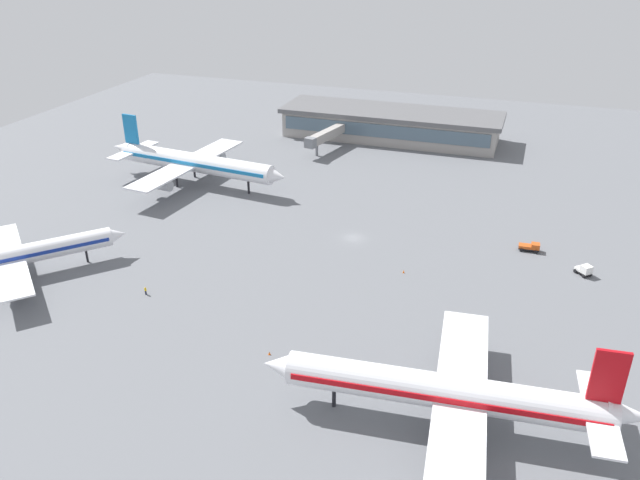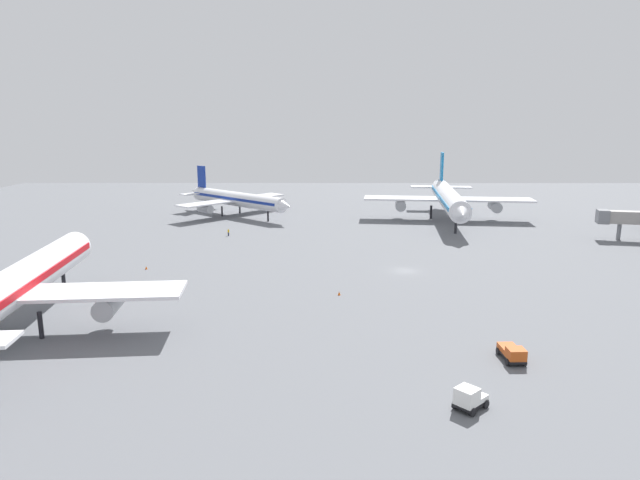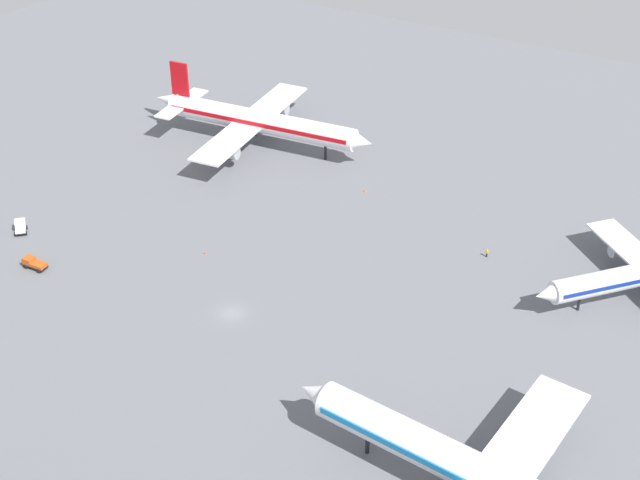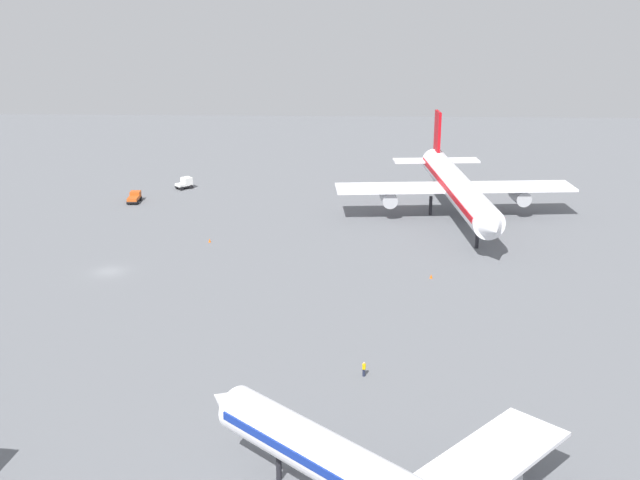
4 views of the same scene
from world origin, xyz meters
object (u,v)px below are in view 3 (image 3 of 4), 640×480
(airplane_distant, at_px, (258,121))
(safety_cone_mid_apron, at_px, (365,191))
(safety_cone_near_gate, at_px, (205,253))
(ground_crew_worker, at_px, (487,253))
(airplane_taxiing, at_px, (482,476))
(baggage_tug, at_px, (20,227))
(pushback_tractor, at_px, (34,263))

(airplane_distant, bearing_deg, safety_cone_mid_apron, -18.28)
(safety_cone_near_gate, bearing_deg, ground_crew_worker, 28.39)
(airplane_taxiing, relative_size, ground_crew_worker, 33.81)
(airplane_taxiing, distance_m, safety_cone_mid_apron, 83.12)
(airplane_taxiing, xyz_separation_m, baggage_tug, (-100.80, 20.05, -5.09))
(airplane_distant, relative_size, pushback_tractor, 12.04)
(baggage_tug, xyz_separation_m, safety_cone_near_gate, (35.22, 11.13, -0.86))
(ground_crew_worker, xyz_separation_m, safety_cone_mid_apron, (-30.32, 10.08, -0.55))
(ground_crew_worker, bearing_deg, safety_cone_near_gate, -37.76)
(airplane_distant, height_order, safety_cone_mid_apron, airplane_distant)
(pushback_tractor, distance_m, safety_cone_near_gate, 30.73)
(safety_cone_mid_apron, bearing_deg, baggage_tug, -137.77)
(airplane_taxiing, relative_size, safety_cone_mid_apron, 94.11)
(airplane_taxiing, distance_m, ground_crew_worker, 59.55)
(baggage_tug, xyz_separation_m, ground_crew_worker, (80.86, 35.80, -0.31))
(pushback_tractor, distance_m, ground_crew_worker, 82.34)
(airplane_distant, xyz_separation_m, ground_crew_worker, (60.73, -17.23, -5.10))
(airplane_distant, height_order, pushback_tractor, airplane_distant)
(airplane_distant, distance_m, safety_cone_near_gate, 44.89)
(baggage_tug, height_order, ground_crew_worker, baggage_tug)
(airplane_distant, bearing_deg, safety_cone_near_gate, -75.23)
(safety_cone_mid_apron, bearing_deg, pushback_tractor, -126.48)
(airplane_distant, distance_m, pushback_tractor, 61.61)
(airplane_taxiing, bearing_deg, baggage_tug, -5.14)
(baggage_tug, distance_m, safety_cone_mid_apron, 68.26)
(safety_cone_mid_apron, bearing_deg, airplane_distant, 166.77)
(airplane_distant, bearing_deg, pushback_tractor, -103.66)
(airplane_taxiing, height_order, safety_cone_mid_apron, airplane_taxiing)
(airplane_taxiing, height_order, airplane_distant, airplane_taxiing)
(ground_crew_worker, bearing_deg, airplane_taxiing, 43.50)
(baggage_tug, height_order, pushback_tractor, baggage_tug)
(baggage_tug, height_order, safety_cone_mid_apron, baggage_tug)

